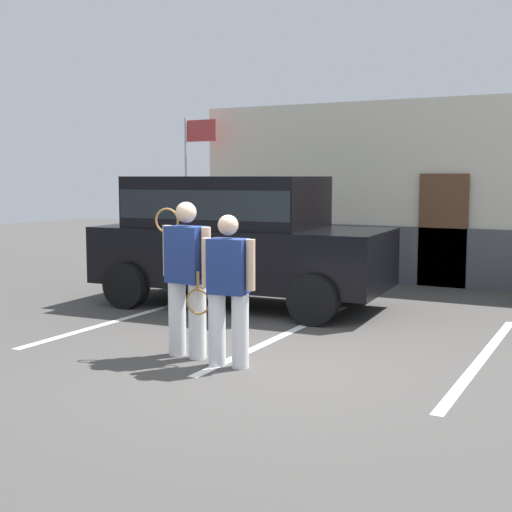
% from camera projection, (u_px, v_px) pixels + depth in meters
% --- Properties ---
extents(ground_plane, '(40.00, 40.00, 0.00)m').
position_uv_depth(ground_plane, '(250.00, 365.00, 7.65)').
color(ground_plane, '#423F3D').
extents(parking_stripe_0, '(0.12, 4.40, 0.01)m').
position_uv_depth(parking_stripe_0, '(130.00, 317.00, 10.27)').
color(parking_stripe_0, silver).
rests_on(parking_stripe_0, ground_plane).
extents(parking_stripe_1, '(0.12, 4.40, 0.01)m').
position_uv_depth(parking_stripe_1, '(284.00, 335.00, 9.11)').
color(parking_stripe_1, silver).
rests_on(parking_stripe_1, ground_plane).
extents(parking_stripe_2, '(0.12, 4.40, 0.01)m').
position_uv_depth(parking_stripe_2, '(482.00, 358.00, 7.96)').
color(parking_stripe_2, silver).
rests_on(parking_stripe_2, ground_plane).
extents(house_frontage, '(9.02, 0.40, 3.50)m').
position_uv_depth(house_frontage, '(416.00, 198.00, 13.34)').
color(house_frontage, beige).
rests_on(house_frontage, ground_plane).
extents(parked_suv, '(4.71, 2.39, 2.05)m').
position_uv_depth(parked_suv, '(236.00, 234.00, 11.12)').
color(parked_suv, black).
rests_on(parked_suv, ground_plane).
extents(tennis_player_man, '(0.79, 0.31, 1.77)m').
position_uv_depth(tennis_player_man, '(186.00, 277.00, 7.92)').
color(tennis_player_man, white).
rests_on(tennis_player_man, ground_plane).
extents(tennis_player_woman, '(0.88, 0.30, 1.65)m').
position_uv_depth(tennis_player_woman, '(228.00, 289.00, 7.51)').
color(tennis_player_woman, white).
rests_on(tennis_player_woman, ground_plane).
extents(flag_pole, '(0.80, 0.08, 3.28)m').
position_uv_depth(flag_pole, '(193.00, 167.00, 14.94)').
color(flag_pole, silver).
rests_on(flag_pole, ground_plane).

